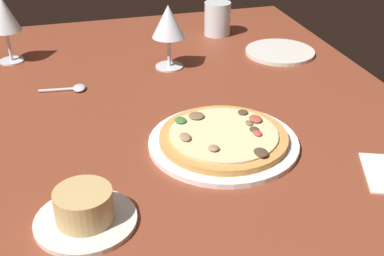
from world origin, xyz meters
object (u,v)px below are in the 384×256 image
(water_glass, at_px, (217,21))
(spoon, at_px, (74,88))
(wine_glass_far, at_px, (4,15))
(side_plate, at_px, (280,52))
(ramekin_on_saucer, at_px, (84,211))
(pizza_main, at_px, (223,139))
(wine_glass_near, at_px, (168,23))

(water_glass, relative_size, spoon, 0.88)
(wine_glass_far, xyz_separation_m, water_glass, (0.06, -0.56, -0.08))
(side_plate, bearing_deg, water_glass, 31.08)
(ramekin_on_saucer, relative_size, side_plate, 0.85)
(water_glass, xyz_separation_m, side_plate, (-0.19, -0.11, -0.04))
(water_glass, bearing_deg, pizza_main, 163.24)
(water_glass, xyz_separation_m, spoon, (-0.27, 0.42, -0.03))
(ramekin_on_saucer, relative_size, wine_glass_near, 0.98)
(wine_glass_near, height_order, spoon, wine_glass_near)
(ramekin_on_saucer, distance_m, wine_glass_far, 0.70)
(ramekin_on_saucer, relative_size, wine_glass_far, 0.91)
(pizza_main, height_order, water_glass, water_glass)
(pizza_main, distance_m, water_glass, 0.61)
(pizza_main, bearing_deg, spoon, 38.49)
(pizza_main, height_order, ramekin_on_saucer, ramekin_on_saucer)
(pizza_main, xyz_separation_m, ramekin_on_saucer, (-0.16, 0.27, 0.01))
(side_plate, distance_m, spoon, 0.54)
(pizza_main, relative_size, wine_glass_near, 1.78)
(wine_glass_far, distance_m, wine_glass_near, 0.40)
(wine_glass_near, relative_size, spoon, 1.48)
(ramekin_on_saucer, height_order, side_plate, ramekin_on_saucer)
(water_glass, bearing_deg, wine_glass_near, 136.64)
(wine_glass_near, bearing_deg, wine_glass_far, 69.32)
(spoon, bearing_deg, pizza_main, -141.51)
(pizza_main, xyz_separation_m, wine_glass_far, (0.53, 0.39, 0.11))
(pizza_main, xyz_separation_m, side_plate, (0.40, -0.29, -0.01))
(side_plate, bearing_deg, ramekin_on_saucer, 134.91)
(spoon, bearing_deg, wine_glass_far, 32.84)
(wine_glass_far, distance_m, spoon, 0.28)
(pizza_main, xyz_separation_m, wine_glass_near, (0.38, 0.01, 0.10))
(water_glass, height_order, spoon, water_glass)
(water_glass, height_order, side_plate, water_glass)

